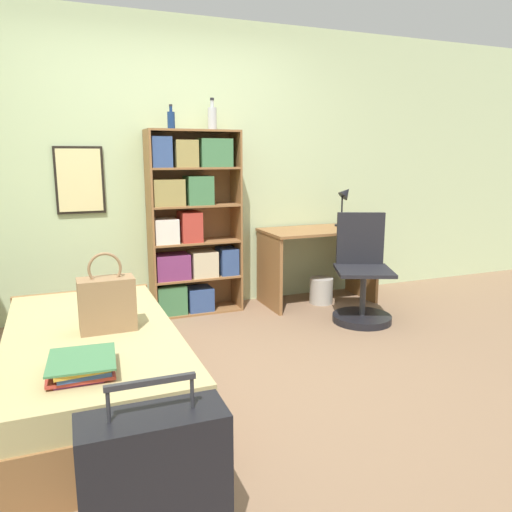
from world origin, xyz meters
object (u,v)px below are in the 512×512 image
at_px(bottle_green, 171,120).
at_px(bed, 93,365).
at_px(waste_bin, 321,291).
at_px(bottle_brown, 212,118).
at_px(bookcase, 189,225).
at_px(desk, 318,252).
at_px(suitcase, 155,485).
at_px(handbag, 107,303).
at_px(desk_lamp, 345,199).
at_px(book_stack_on_bed, 80,366).
at_px(desk_chair, 362,287).

bearing_deg(bottle_green, bed, -119.92).
distance_m(bottle_green, waste_bin, 2.11).
height_order(bed, bottle_brown, bottle_brown).
bearing_deg(bookcase, bottle_brown, 9.57).
xyz_separation_m(bottle_green, desk, (1.35, -0.16, -1.21)).
bearing_deg(suitcase, handbag, 91.08).
height_order(suitcase, bookcase, bookcase).
bearing_deg(suitcase, desk_lamp, 47.98).
relative_size(bed, bookcase, 1.15).
height_order(bed, waste_bin, bed).
bearing_deg(desk_lamp, bottle_green, 178.02).
relative_size(book_stack_on_bed, waste_bin, 1.41).
relative_size(suitcase, bottle_green, 3.30).
bearing_deg(desk, bottle_green, 173.28).
bearing_deg(suitcase, bottle_brown, 68.60).
bearing_deg(desk_lamp, waste_bin, -154.33).
bearing_deg(bottle_brown, desk_lamp, -3.44).
relative_size(bookcase, waste_bin, 6.57).
xyz_separation_m(bookcase, desk_chair, (1.32, -0.77, -0.51)).
distance_m(handbag, book_stack_on_bed, 0.60).
bearing_deg(waste_bin, desk_chair, -82.48).
relative_size(bed, desk_lamp, 4.62).
xyz_separation_m(suitcase, waste_bin, (2.08, 2.52, -0.15)).
bearing_deg(suitcase, desk_chair, 42.06).
distance_m(book_stack_on_bed, desk_lamp, 3.33).
distance_m(handbag, desk, 2.48).
relative_size(desk_lamp, waste_bin, 1.64).
xyz_separation_m(desk_chair, waste_bin, (-0.08, 0.57, -0.17)).
relative_size(handbag, desk, 0.43).
xyz_separation_m(handbag, suitcase, (0.02, -1.25, -0.32)).
distance_m(suitcase, desk, 3.31).
height_order(handbag, book_stack_on_bed, handbag).
height_order(book_stack_on_bed, waste_bin, book_stack_on_bed).
xyz_separation_m(book_stack_on_bed, desk_lamp, (2.62, 1.99, 0.51)).
distance_m(suitcase, bookcase, 2.89).
distance_m(bed, suitcase, 1.30).
xyz_separation_m(suitcase, desk_chair, (2.16, 1.95, 0.02)).
distance_m(handbag, desk_chair, 2.31).
relative_size(handbag, bookcase, 0.28).
xyz_separation_m(handbag, desk_chair, (2.18, 0.70, -0.30)).
bearing_deg(suitcase, bottle_green, 75.44).
distance_m(bookcase, desk_chair, 1.61).
distance_m(bookcase, bottle_green, 0.91).
bearing_deg(bed, waste_bin, 29.08).
bearing_deg(bookcase, handbag, -120.37).
height_order(suitcase, desk, desk).
bearing_deg(bed, suitcase, -84.75).
height_order(bottle_green, bottle_brown, bottle_brown).
distance_m(handbag, bottle_brown, 2.19).
xyz_separation_m(bottle_brown, desk_chair, (1.08, -0.81, -1.44)).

